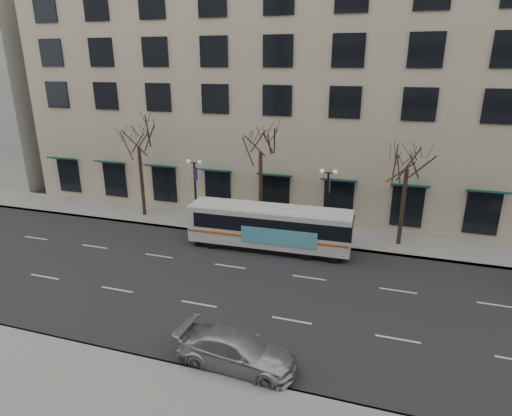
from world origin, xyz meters
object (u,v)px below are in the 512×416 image
at_px(lamp_post_left, 195,189).
at_px(lamp_post_right, 327,201).
at_px(tree_far_mid, 261,139).
at_px(silver_car, 237,350).
at_px(tree_far_left, 138,135).
at_px(city_bus, 270,226).
at_px(tree_far_right, 409,154).

height_order(lamp_post_left, lamp_post_right, same).
relative_size(tree_far_mid, silver_car, 1.67).
bearing_deg(tree_far_left, lamp_post_left, -6.83).
distance_m(tree_far_left, silver_car, 21.08).
bearing_deg(lamp_post_left, tree_far_left, 173.17).
bearing_deg(city_bus, tree_far_left, 163.13).
relative_size(tree_far_mid, tree_far_right, 1.06).
xyz_separation_m(tree_far_right, lamp_post_right, (-4.99, -0.60, -3.48)).
height_order(lamp_post_right, silver_car, lamp_post_right).
bearing_deg(tree_far_mid, tree_far_left, -180.00).
height_order(tree_far_left, city_bus, tree_far_left).
xyz_separation_m(tree_far_mid, city_bus, (1.66, -3.16, -5.28)).
height_order(tree_far_mid, silver_car, tree_far_mid).
height_order(tree_far_left, silver_car, tree_far_left).
distance_m(city_bus, silver_car, 12.03).
distance_m(tree_far_mid, silver_car, 16.60).
bearing_deg(lamp_post_right, tree_far_right, 6.85).
relative_size(lamp_post_left, city_bus, 0.47).
bearing_deg(tree_far_left, city_bus, -15.15).
bearing_deg(lamp_post_left, tree_far_mid, 6.85).
xyz_separation_m(tree_far_right, lamp_post_left, (-14.99, -0.60, -3.48)).
height_order(tree_far_right, city_bus, tree_far_right).
relative_size(lamp_post_right, city_bus, 0.47).
bearing_deg(silver_car, tree_far_right, -19.18).
distance_m(tree_far_left, lamp_post_left, 6.29).
xyz_separation_m(tree_far_left, city_bus, (11.66, -3.16, -5.08)).
height_order(lamp_post_left, city_bus, lamp_post_left).
relative_size(lamp_post_right, silver_car, 1.02).
xyz_separation_m(tree_far_left, lamp_post_right, (15.01, -0.60, -3.75)).
xyz_separation_m(tree_far_right, city_bus, (-8.34, -3.16, -4.80)).
bearing_deg(silver_car, tree_far_left, 46.17).
bearing_deg(tree_far_left, silver_car, -47.88).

